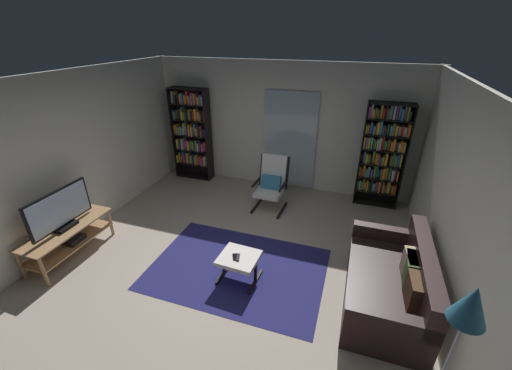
% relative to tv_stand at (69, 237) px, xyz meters
% --- Properties ---
extents(ground_plane, '(7.02, 7.02, 0.00)m').
position_rel_tv_stand_xyz_m(ground_plane, '(2.38, 0.52, -0.33)').
color(ground_plane, '#B0A192').
extents(wall_back, '(5.60, 0.06, 2.60)m').
position_rel_tv_stand_xyz_m(wall_back, '(2.38, 3.42, 0.97)').
color(wall_back, silver).
rests_on(wall_back, ground).
extents(wall_left, '(0.06, 6.00, 2.60)m').
position_rel_tv_stand_xyz_m(wall_left, '(-0.32, 0.52, 0.97)').
color(wall_left, silver).
rests_on(wall_left, ground).
extents(wall_right, '(0.06, 6.00, 2.60)m').
position_rel_tv_stand_xyz_m(wall_right, '(5.08, 0.52, 0.97)').
color(wall_right, silver).
rests_on(wall_right, ground).
extents(glass_door_panel, '(1.10, 0.01, 2.00)m').
position_rel_tv_stand_xyz_m(glass_door_panel, '(2.57, 3.35, 0.72)').
color(glass_door_panel, silver).
extents(area_rug, '(2.48, 1.72, 0.01)m').
position_rel_tv_stand_xyz_m(area_rug, '(2.51, 0.50, -0.33)').
color(area_rug, navy).
rests_on(area_rug, ground).
extents(tv_stand, '(0.51, 1.35, 0.50)m').
position_rel_tv_stand_xyz_m(tv_stand, '(0.00, 0.00, 0.00)').
color(tv_stand, tan).
rests_on(tv_stand, ground).
extents(television, '(0.20, 1.02, 0.60)m').
position_rel_tv_stand_xyz_m(television, '(0.00, -0.01, 0.46)').
color(television, black).
rests_on(television, tv_stand).
extents(bookshelf_near_tv, '(0.85, 0.30, 2.02)m').
position_rel_tv_stand_xyz_m(bookshelf_near_tv, '(0.40, 3.17, 0.74)').
color(bookshelf_near_tv, black).
rests_on(bookshelf_near_tv, ground).
extents(bookshelf_near_sofa, '(0.80, 0.30, 1.99)m').
position_rel_tv_stand_xyz_m(bookshelf_near_sofa, '(4.38, 3.17, 0.73)').
color(bookshelf_near_sofa, black).
rests_on(bookshelf_near_sofa, ground).
extents(leather_sofa, '(0.92, 1.75, 0.84)m').
position_rel_tv_stand_xyz_m(leather_sofa, '(4.56, 0.53, -0.03)').
color(leather_sofa, black).
rests_on(leather_sofa, ground).
extents(lounge_armchair, '(0.58, 0.67, 1.02)m').
position_rel_tv_stand_xyz_m(lounge_armchair, '(2.48, 2.39, 0.20)').
color(lounge_armchair, black).
rests_on(lounge_armchair, ground).
extents(ottoman, '(0.54, 0.51, 0.38)m').
position_rel_tv_stand_xyz_m(ottoman, '(2.61, 0.33, -0.02)').
color(ottoman, white).
rests_on(ottoman, ground).
extents(tv_remote, '(0.08, 0.15, 0.02)m').
position_rel_tv_stand_xyz_m(tv_remote, '(2.62, 0.30, 0.06)').
color(tv_remote, black).
rests_on(tv_remote, ottoman).
extents(cell_phone, '(0.12, 0.16, 0.01)m').
position_rel_tv_stand_xyz_m(cell_phone, '(2.58, 0.30, 0.06)').
color(cell_phone, black).
rests_on(cell_phone, ottoman).
extents(floor_lamp_by_sofa, '(0.23, 0.23, 1.75)m').
position_rel_tv_stand_xyz_m(floor_lamp_by_sofa, '(4.72, -1.02, 1.14)').
color(floor_lamp_by_sofa, '#A5A5AD').
rests_on(floor_lamp_by_sofa, ground).
extents(wall_clock, '(0.29, 0.03, 0.29)m').
position_rel_tv_stand_xyz_m(wall_clock, '(0.59, 3.34, 1.52)').
color(wall_clock, silver).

